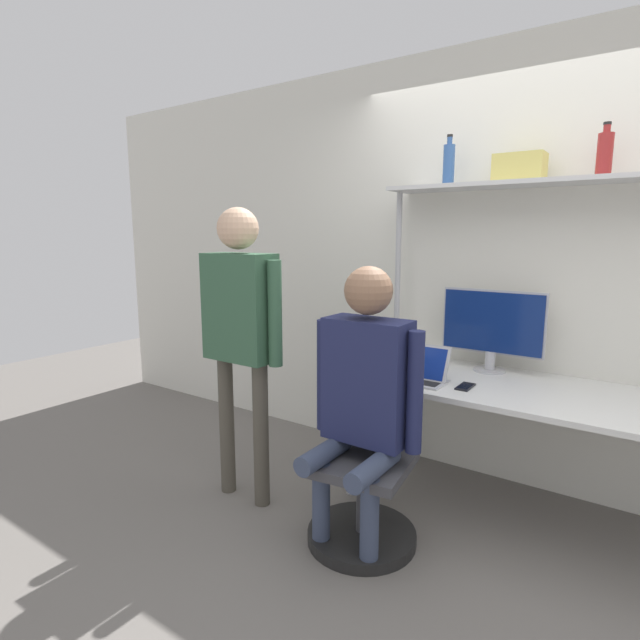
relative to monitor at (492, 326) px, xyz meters
name	(u,v)px	position (x,y,z in m)	size (l,w,h in m)	color
ground_plane	(506,556)	(0.31, -0.66, -1.02)	(12.00, 12.00, 0.00)	slate
wall_back	(559,272)	(0.31, 0.18, 0.33)	(8.00, 0.06, 2.70)	silver
desk	(535,402)	(0.31, -0.24, -0.34)	(2.02, 0.78, 0.74)	silver
shelf_unit	(557,224)	(0.31, -0.02, 0.60)	(1.92, 0.31, 1.86)	silver
monitor	(492,326)	(0.00, 0.00, 0.00)	(0.61, 0.19, 0.50)	#B7B7BC
laptop	(421,371)	(-0.26, -0.43, -0.22)	(0.30, 0.21, 0.20)	#BCBCC1
cell_phone	(465,387)	(-0.01, -0.41, -0.27)	(0.07, 0.15, 0.01)	black
office_chair	(365,488)	(-0.34, -0.91, -0.75)	(0.56, 0.56, 0.90)	black
person_seated	(364,385)	(-0.34, -0.95, -0.19)	(0.59, 0.48, 1.42)	#38425B
person_standing	(240,317)	(-1.14, -0.97, 0.08)	(0.59, 0.23, 1.71)	#4C473D
bottle_red	(605,154)	(0.51, -0.02, 0.95)	(0.08, 0.08, 0.27)	maroon
bottle_blue	(449,164)	(-0.31, -0.02, 0.96)	(0.07, 0.07, 0.29)	#335999
storage_box	(519,168)	(0.10, -0.02, 0.91)	(0.26, 0.17, 0.15)	#DBCC66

